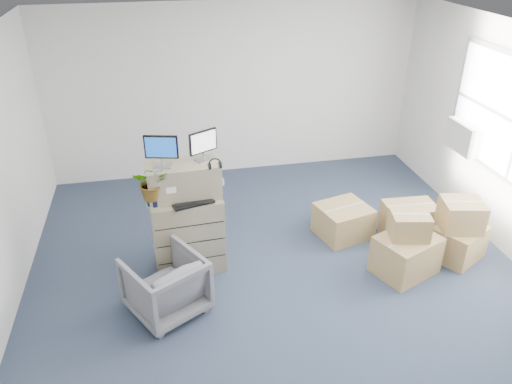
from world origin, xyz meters
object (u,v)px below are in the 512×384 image
water_bottle (190,186)px  potted_plant (153,187)px  keyboard (193,202)px  monitor_right (203,144)px  office_chair (165,282)px  filing_cabinet_lower (188,233)px  monitor_left (161,149)px

water_bottle → potted_plant: size_ratio=0.51×
water_bottle → keyboard: bearing=-86.4°
monitor_right → office_chair: monitor_right is taller
water_bottle → monitor_right: bearing=16.9°
monitor_right → water_bottle: 0.53m
filing_cabinet_lower → monitor_right: bearing=18.0°
filing_cabinet_lower → monitor_left: size_ratio=2.61×
monitor_left → keyboard: (0.29, -0.17, -0.61)m
monitor_left → monitor_right: monitor_left is taller
keyboard → potted_plant: 0.49m
filing_cabinet_lower → keyboard: keyboard is taller
filing_cabinet_lower → keyboard: (0.07, -0.15, 0.50)m
water_bottle → potted_plant: (-0.42, -0.15, 0.11)m
monitor_left → keyboard: 0.70m
monitor_left → potted_plant: (-0.13, -0.12, -0.39)m
keyboard → water_bottle: (-0.01, 0.19, 0.11)m
monitor_left → potted_plant: size_ratio=0.75×
filing_cabinet_lower → potted_plant: bearing=-167.2°
monitor_left → office_chair: 1.46m
monitor_right → keyboard: bearing=-154.5°
potted_plant → office_chair: size_ratio=0.65×
filing_cabinet_lower → monitor_right: size_ratio=2.70×
filing_cabinet_lower → office_chair: size_ratio=1.27×
office_chair → monitor_right: bearing=-152.7°
filing_cabinet_lower → office_chair: 0.84m
monitor_right → potted_plant: (-0.61, -0.20, -0.38)m
keyboard → water_bottle: size_ratio=1.92×
keyboard → filing_cabinet_lower: bearing=102.0°
filing_cabinet_lower → potted_plant: size_ratio=1.97×
office_chair → potted_plant: bearing=-116.5°
monitor_right → monitor_left: bearing=160.6°
monitor_left → monitor_right: (0.47, 0.08, -0.01)m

